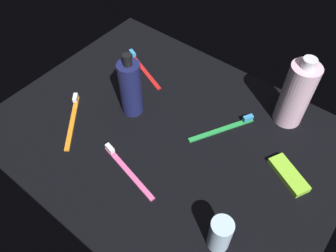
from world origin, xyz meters
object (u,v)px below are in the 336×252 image
at_px(toothbrush_red, 142,67).
at_px(snack_bar_lime, 289,175).
at_px(toothbrush_green, 225,127).
at_px(deodorant_stick, 220,234).
at_px(toothbrush_orange, 73,118).
at_px(bodywash_bottle, 296,94).
at_px(toothbrush_pink, 126,168).
at_px(lotion_bottle, 131,88).

bearing_deg(toothbrush_red, snack_bar_lime, -8.28).
xyz_separation_m(toothbrush_green, snack_bar_lime, (0.19, -0.03, 0.00)).
distance_m(deodorant_stick, toothbrush_orange, 0.47).
bearing_deg(bodywash_bottle, toothbrush_orange, -141.36).
height_order(toothbrush_red, snack_bar_lime, toothbrush_red).
bearing_deg(deodorant_stick, bodywash_bottle, 95.56).
distance_m(toothbrush_red, toothbrush_pink, 0.35).
bearing_deg(bodywash_bottle, deodorant_stick, -84.44).
bearing_deg(lotion_bottle, toothbrush_red, 122.39).
bearing_deg(lotion_bottle, toothbrush_pink, -52.98).
xyz_separation_m(lotion_bottle, snack_bar_lime, (0.41, 0.07, -0.07)).
bearing_deg(toothbrush_pink, lotion_bottle, 127.02).
xyz_separation_m(lotion_bottle, bodywash_bottle, (0.33, 0.22, 0.01)).
xyz_separation_m(bodywash_bottle, deodorant_stick, (0.04, -0.38, -0.05)).
relative_size(toothbrush_red, toothbrush_pink, 0.96).
distance_m(deodorant_stick, toothbrush_green, 0.30).
bearing_deg(toothbrush_pink, toothbrush_green, 64.73).
xyz_separation_m(lotion_bottle, toothbrush_green, (0.23, 0.09, -0.07)).
bearing_deg(snack_bar_lime, deodorant_stick, -73.67).
height_order(deodorant_stick, toothbrush_pink, deodorant_stick).
bearing_deg(toothbrush_orange, toothbrush_red, 87.43).
distance_m(toothbrush_green, snack_bar_lime, 0.19).
bearing_deg(deodorant_stick, lotion_bottle, 156.47).
relative_size(toothbrush_red, snack_bar_lime, 1.65).
relative_size(deodorant_stick, toothbrush_orange, 0.59).
bearing_deg(lotion_bottle, snack_bar_lime, 8.95).
height_order(lotion_bottle, toothbrush_red, lotion_bottle).
bearing_deg(toothbrush_pink, deodorant_stick, -2.74).
distance_m(toothbrush_orange, toothbrush_red, 0.26).
bearing_deg(toothbrush_red, toothbrush_green, -7.77).
distance_m(deodorant_stick, snack_bar_lime, 0.23).
bearing_deg(toothbrush_red, bodywash_bottle, 11.47).
xyz_separation_m(lotion_bottle, deodorant_stick, (0.37, -0.16, -0.04)).
distance_m(lotion_bottle, toothbrush_orange, 0.17).
relative_size(lotion_bottle, bodywash_bottle, 0.93).
distance_m(toothbrush_orange, snack_bar_lime, 0.55).
height_order(deodorant_stick, toothbrush_red, deodorant_stick).
relative_size(lotion_bottle, toothbrush_orange, 1.25).
relative_size(toothbrush_orange, toothbrush_red, 0.85).
relative_size(bodywash_bottle, toothbrush_red, 1.14).
distance_m(toothbrush_green, toothbrush_red, 0.32).
relative_size(toothbrush_orange, toothbrush_pink, 0.81).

